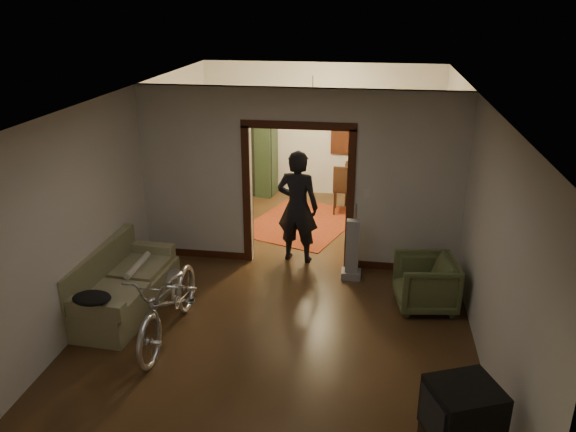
% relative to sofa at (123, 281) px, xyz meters
% --- Properties ---
extents(floor, '(5.00, 8.50, 0.01)m').
position_rel_sofa_xyz_m(floor, '(2.15, 1.09, -0.43)').
color(floor, '#362111').
rests_on(floor, ground).
extents(ceiling, '(5.00, 8.50, 0.01)m').
position_rel_sofa_xyz_m(ceiling, '(2.15, 1.09, 2.37)').
color(ceiling, white).
rests_on(ceiling, floor).
extents(wall_back, '(5.00, 0.02, 2.80)m').
position_rel_sofa_xyz_m(wall_back, '(2.15, 5.34, 0.97)').
color(wall_back, beige).
rests_on(wall_back, floor).
extents(wall_left, '(0.02, 8.50, 2.80)m').
position_rel_sofa_xyz_m(wall_left, '(-0.35, 1.09, 0.97)').
color(wall_left, beige).
rests_on(wall_left, floor).
extents(wall_right, '(0.02, 8.50, 2.80)m').
position_rel_sofa_xyz_m(wall_right, '(4.65, 1.09, 0.97)').
color(wall_right, beige).
rests_on(wall_right, floor).
extents(partition_wall, '(5.00, 0.14, 2.80)m').
position_rel_sofa_xyz_m(partition_wall, '(2.15, 1.84, 0.97)').
color(partition_wall, beige).
rests_on(partition_wall, floor).
extents(door_casing, '(1.74, 0.20, 2.32)m').
position_rel_sofa_xyz_m(door_casing, '(2.15, 1.84, 0.67)').
color(door_casing, '#36170C').
rests_on(door_casing, floor).
extents(far_window, '(0.98, 0.06, 1.28)m').
position_rel_sofa_xyz_m(far_window, '(2.85, 5.30, 1.12)').
color(far_window, black).
rests_on(far_window, wall_back).
extents(chandelier, '(0.24, 0.24, 0.24)m').
position_rel_sofa_xyz_m(chandelier, '(2.15, 3.59, 1.92)').
color(chandelier, '#FFE0A5').
rests_on(chandelier, ceiling).
extents(light_switch, '(0.08, 0.01, 0.12)m').
position_rel_sofa_xyz_m(light_switch, '(3.20, 1.77, 0.82)').
color(light_switch, silver).
rests_on(light_switch, partition_wall).
extents(sofa, '(0.96, 1.94, 0.87)m').
position_rel_sofa_xyz_m(sofa, '(0.00, 0.00, 0.00)').
color(sofa, olive).
rests_on(sofa, floor).
extents(rolled_paper, '(0.09, 0.73, 0.09)m').
position_rel_sofa_xyz_m(rolled_paper, '(0.10, 0.30, 0.10)').
color(rolled_paper, beige).
rests_on(rolled_paper, sofa).
extents(jacket, '(0.47, 0.35, 0.14)m').
position_rel_sofa_xyz_m(jacket, '(0.05, -0.91, 0.25)').
color(jacket, black).
rests_on(jacket, sofa).
extents(bicycle, '(0.67, 1.93, 1.02)m').
position_rel_sofa_xyz_m(bicycle, '(0.86, -0.54, 0.07)').
color(bicycle, silver).
rests_on(bicycle, floor).
extents(armchair, '(0.90, 0.88, 0.73)m').
position_rel_sofa_xyz_m(armchair, '(4.07, 0.70, -0.07)').
color(armchair, '#505B33').
rests_on(armchair, floor).
extents(crt_tv, '(0.72, 0.69, 0.49)m').
position_rel_sofa_xyz_m(crt_tv, '(4.15, -2.31, 0.30)').
color(crt_tv, black).
rests_on(crt_tv, tv_stand).
extents(vacuum, '(0.31, 0.26, 0.95)m').
position_rel_sofa_xyz_m(vacuum, '(3.03, 1.41, 0.04)').
color(vacuum, gray).
rests_on(vacuum, floor).
extents(person, '(0.73, 0.54, 1.84)m').
position_rel_sofa_xyz_m(person, '(2.13, 1.92, 0.49)').
color(person, black).
rests_on(person, floor).
extents(oriental_rug, '(2.38, 2.71, 0.02)m').
position_rel_sofa_xyz_m(oriental_rug, '(2.00, 3.53, -0.43)').
color(oriental_rug, maroon).
rests_on(oriental_rug, floor).
extents(locker, '(0.99, 0.65, 1.83)m').
position_rel_sofa_xyz_m(locker, '(0.73, 5.11, 0.48)').
color(locker, '#253721').
rests_on(locker, floor).
extents(globe, '(0.29, 0.29, 0.29)m').
position_rel_sofa_xyz_m(globe, '(0.73, 5.11, 1.51)').
color(globe, '#1E5972').
rests_on(globe, locker).
extents(desk, '(1.16, 0.76, 0.80)m').
position_rel_sofa_xyz_m(desk, '(3.25, 4.83, -0.04)').
color(desk, black).
rests_on(desk, floor).
extents(desk_chair, '(0.53, 0.53, 1.00)m').
position_rel_sofa_xyz_m(desk_chair, '(2.75, 4.21, 0.07)').
color(desk_chair, black).
rests_on(desk_chair, floor).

